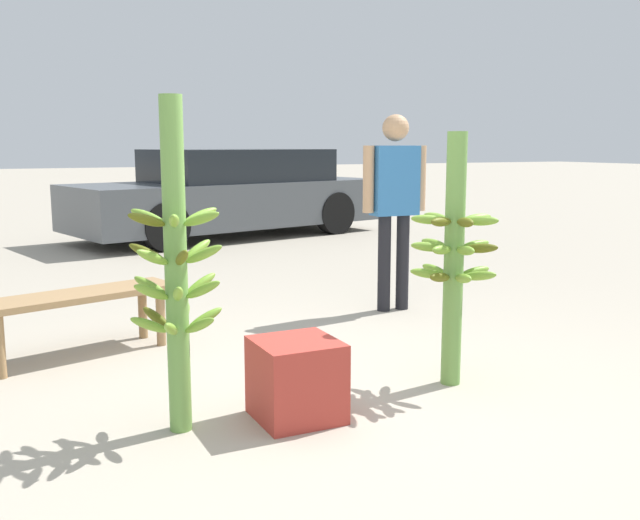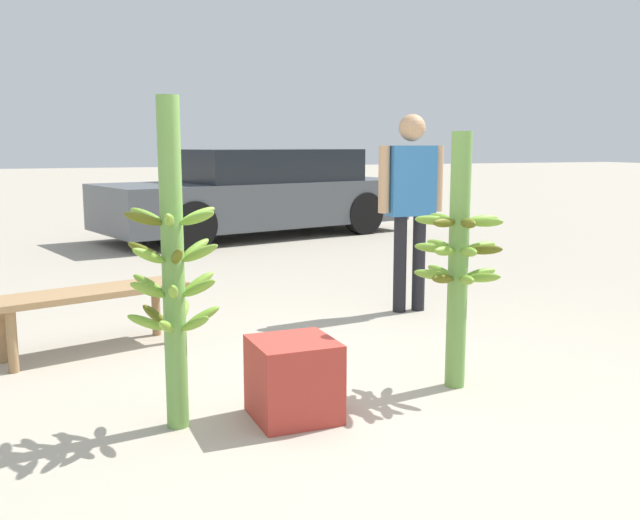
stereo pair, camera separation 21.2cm
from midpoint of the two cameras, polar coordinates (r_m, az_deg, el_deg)
name	(u,v)px [view 2 (the right image)]	position (r m, az deg, el deg)	size (l,w,h in m)	color
ground_plane	(338,410)	(3.66, 3.14, -11.90)	(80.00, 80.00, 0.00)	#A89E8C
banana_stalk_left	(173,267)	(3.30, -9.88, -0.60)	(0.45, 0.46, 1.53)	#6B9E47
banana_stalk_center	(458,257)	(3.91, 12.54, 0.25)	(0.47, 0.48, 1.39)	#6B9E47
vendor_person	(411,194)	(5.64, 8.35, 5.23)	(0.55, 0.21, 1.55)	black
market_bench	(89,300)	(4.73, -16.76, -3.11)	(1.29, 0.68, 0.41)	#99754C
parked_car	(259,194)	(10.40, -4.32, 5.32)	(4.75, 2.68, 1.25)	#4C5156
produce_crate	(294,379)	(3.49, -0.38, -9.52)	(0.39, 0.39, 0.39)	#B2382D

